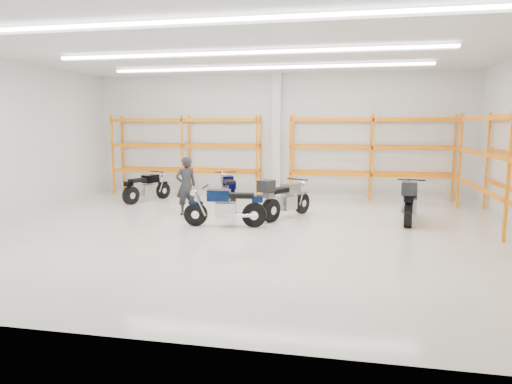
% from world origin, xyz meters
% --- Properties ---
extents(ground, '(14.00, 14.00, 0.00)m').
position_xyz_m(ground, '(0.00, 0.00, 0.00)').
color(ground, beige).
rests_on(ground, ground).
extents(room_shell, '(14.02, 12.02, 4.51)m').
position_xyz_m(room_shell, '(0.00, 0.03, 3.28)').
color(room_shell, white).
rests_on(room_shell, ground).
extents(motorcycle_main, '(2.17, 0.72, 1.07)m').
position_xyz_m(motorcycle_main, '(-0.41, 0.38, 0.50)').
color(motorcycle_main, black).
rests_on(motorcycle_main, ground).
extents(motorcycle_back_a, '(1.02, 1.95, 1.01)m').
position_xyz_m(motorcycle_back_a, '(-4.22, 3.59, 0.48)').
color(motorcycle_back_a, black).
rests_on(motorcycle_back_a, ground).
extents(motorcycle_back_b, '(1.05, 2.08, 1.08)m').
position_xyz_m(motorcycle_back_b, '(-1.21, 3.35, 0.50)').
color(motorcycle_back_b, black).
rests_on(motorcycle_back_b, ground).
extents(motorcycle_back_c, '(1.27, 2.12, 1.17)m').
position_xyz_m(motorcycle_back_c, '(0.83, 1.68, 0.56)').
color(motorcycle_back_c, black).
rests_on(motorcycle_back_c, ground).
extents(motorcycle_back_d, '(0.83, 2.35, 1.21)m').
position_xyz_m(motorcycle_back_d, '(4.25, 1.79, 0.58)').
color(motorcycle_back_d, black).
rests_on(motorcycle_back_d, ground).
extents(standing_man, '(0.75, 0.71, 1.72)m').
position_xyz_m(standing_man, '(-2.05, 1.70, 0.86)').
color(standing_man, black).
rests_on(standing_man, ground).
extents(structural_column, '(0.32, 0.32, 4.50)m').
position_xyz_m(structural_column, '(0.00, 5.82, 2.25)').
color(structural_column, white).
rests_on(structural_column, ground).
extents(pallet_racking_back_left, '(5.67, 0.87, 3.00)m').
position_xyz_m(pallet_racking_back_left, '(-3.40, 5.48, 1.79)').
color(pallet_racking_back_left, orange).
rests_on(pallet_racking_back_left, ground).
extents(pallet_racking_back_right, '(5.67, 0.87, 3.00)m').
position_xyz_m(pallet_racking_back_right, '(3.40, 5.48, 1.79)').
color(pallet_racking_back_right, orange).
rests_on(pallet_racking_back_right, ground).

